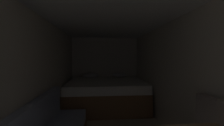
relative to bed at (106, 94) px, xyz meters
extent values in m
cube|color=beige|center=(0.00, 0.93, 0.66)|extent=(2.34, 0.05, 2.08)
cube|color=beige|center=(-1.14, -1.69, 0.66)|extent=(0.05, 5.19, 2.08)
cube|color=beige|center=(1.14, -1.69, 0.66)|extent=(0.05, 5.19, 2.08)
cube|color=white|center=(0.00, -1.69, 1.73)|extent=(2.34, 5.19, 0.05)
cube|color=brown|center=(0.00, -0.01, -0.11)|extent=(2.12, 1.73, 0.54)
cube|color=white|center=(0.00, -0.01, 0.27)|extent=(2.08, 1.69, 0.21)
ellipsoid|color=white|center=(-0.48, 0.64, 0.45)|extent=(0.49, 0.34, 0.15)
ellipsoid|color=white|center=(0.48, 0.64, 0.45)|extent=(0.49, 0.34, 0.15)
camera|label=1|loc=(-0.17, -4.13, 1.05)|focal=23.42mm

